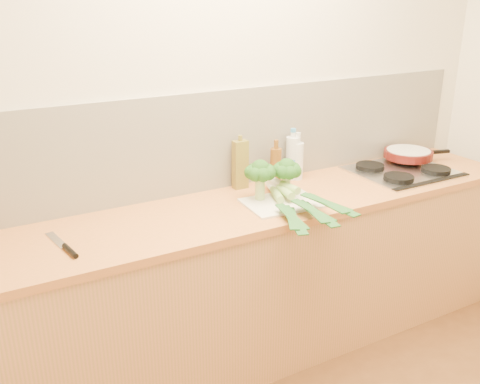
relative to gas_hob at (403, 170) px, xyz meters
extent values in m
plane|color=beige|center=(-1.02, 0.30, 0.39)|extent=(3.50, 0.00, 3.50)
cube|color=silver|center=(-1.02, 0.29, 0.26)|extent=(3.20, 0.02, 0.54)
cube|color=tan|center=(-1.02, 0.00, -0.48)|extent=(3.20, 0.60, 0.86)
cube|color=#CC703C|center=(-1.02, 0.00, -0.03)|extent=(3.20, 0.62, 0.04)
cube|color=silver|center=(0.00, 0.00, -0.01)|extent=(0.58, 0.50, 0.01)
cube|color=black|center=(0.00, -0.23, 0.00)|extent=(0.58, 0.04, 0.01)
cylinder|color=black|center=(-0.15, -0.12, 0.01)|extent=(0.17, 0.17, 0.03)
cylinder|color=black|center=(0.15, -0.12, 0.01)|extent=(0.17, 0.17, 0.03)
cylinder|color=black|center=(-0.15, 0.12, 0.01)|extent=(0.17, 0.17, 0.03)
cylinder|color=black|center=(0.15, 0.12, 0.01)|extent=(0.17, 0.17, 0.03)
cube|color=white|center=(-0.92, -0.07, -0.01)|extent=(0.40, 0.30, 0.01)
cylinder|color=#9EBE6F|center=(-1.00, 0.02, 0.05)|extent=(0.05, 0.05, 0.10)
sphere|color=#113C10|center=(-1.00, 0.02, 0.16)|extent=(0.10, 0.10, 0.10)
sphere|color=#113C10|center=(-0.95, 0.02, 0.14)|extent=(0.07, 0.07, 0.07)
sphere|color=#113C10|center=(-0.97, 0.05, 0.14)|extent=(0.07, 0.07, 0.07)
sphere|color=#113C10|center=(-1.01, 0.06, 0.14)|extent=(0.07, 0.07, 0.07)
sphere|color=#113C10|center=(-1.04, 0.03, 0.14)|extent=(0.07, 0.07, 0.07)
sphere|color=#113C10|center=(-1.04, 0.00, 0.14)|extent=(0.07, 0.07, 0.07)
sphere|color=#113C10|center=(-1.01, -0.03, 0.14)|extent=(0.07, 0.07, 0.07)
sphere|color=#113C10|center=(-0.97, -0.02, 0.14)|extent=(0.07, 0.07, 0.07)
cylinder|color=#9EBE6F|center=(-0.84, 0.01, 0.04)|extent=(0.04, 0.04, 0.09)
sphere|color=#113C10|center=(-0.84, 0.01, 0.15)|extent=(0.10, 0.10, 0.10)
sphere|color=#113C10|center=(-0.79, 0.01, 0.13)|extent=(0.07, 0.07, 0.07)
sphere|color=#113C10|center=(-0.81, 0.05, 0.13)|extent=(0.07, 0.07, 0.07)
sphere|color=#113C10|center=(-0.85, 0.05, 0.13)|extent=(0.07, 0.07, 0.07)
sphere|color=#113C10|center=(-0.88, 0.03, 0.13)|extent=(0.07, 0.07, 0.07)
sphere|color=#113C10|center=(-0.88, -0.01, 0.13)|extent=(0.07, 0.07, 0.07)
sphere|color=#113C10|center=(-0.85, -0.03, 0.13)|extent=(0.07, 0.07, 0.07)
sphere|color=#113C10|center=(-0.81, -0.02, 0.13)|extent=(0.07, 0.07, 0.07)
cylinder|color=white|center=(-0.87, 0.11, 0.02)|extent=(0.08, 0.13, 0.04)
cylinder|color=#8CB65B|center=(-0.92, -0.02, 0.02)|extent=(0.09, 0.16, 0.04)
cube|color=#1A4117|center=(-1.02, -0.32, 0.02)|extent=(0.19, 0.28, 0.02)
cube|color=#1A4117|center=(-1.02, -0.33, 0.02)|extent=(0.16, 0.34, 0.01)
cube|color=#1A4117|center=(-1.01, -0.31, 0.02)|extent=(0.08, 0.28, 0.02)
cylinder|color=white|center=(-0.87, 0.07, 0.04)|extent=(0.05, 0.12, 0.04)
cylinder|color=#8CB65B|center=(-0.88, -0.05, 0.04)|extent=(0.06, 0.14, 0.04)
cube|color=#1A4117|center=(-0.91, -0.34, 0.04)|extent=(0.13, 0.30, 0.02)
cube|color=#1A4117|center=(-0.91, -0.36, 0.04)|extent=(0.08, 0.34, 0.01)
cube|color=#1A4117|center=(-0.91, -0.33, 0.04)|extent=(0.07, 0.28, 0.02)
cylinder|color=white|center=(-0.87, 0.06, 0.06)|extent=(0.05, 0.11, 0.04)
cylinder|color=#8CB65B|center=(-0.85, -0.05, 0.06)|extent=(0.06, 0.13, 0.04)
cube|color=#1A4117|center=(-0.82, -0.32, 0.06)|extent=(0.06, 0.30, 0.02)
cube|color=#1A4117|center=(-0.82, -0.34, 0.06)|extent=(0.09, 0.34, 0.01)
cube|color=#1A4117|center=(-0.82, -0.31, 0.06)|extent=(0.13, 0.28, 0.02)
cube|color=silver|center=(-2.02, 0.05, -0.01)|extent=(0.07, 0.19, 0.00)
cylinder|color=black|center=(-1.99, -0.11, 0.00)|extent=(0.04, 0.13, 0.02)
cylinder|color=#50110D|center=(0.15, 0.12, 0.05)|extent=(0.30, 0.30, 0.05)
cylinder|color=beige|center=(0.15, 0.12, 0.07)|extent=(0.27, 0.27, 0.00)
cube|color=black|center=(0.36, 0.06, 0.05)|extent=(0.15, 0.06, 0.02)
cube|color=olive|center=(-0.99, 0.24, 0.12)|extent=(0.08, 0.05, 0.27)
cylinder|color=olive|center=(-0.99, 0.24, 0.27)|extent=(0.02, 0.02, 0.03)
cylinder|color=silver|center=(-0.63, 0.22, 0.09)|extent=(0.07, 0.07, 0.22)
cylinder|color=silver|center=(-0.63, 0.22, 0.23)|extent=(0.03, 0.03, 0.06)
cylinder|color=brown|center=(-0.78, 0.21, 0.09)|extent=(0.06, 0.06, 0.20)
cylinder|color=brown|center=(-0.78, 0.21, 0.21)|extent=(0.03, 0.03, 0.05)
cylinder|color=silver|center=(-0.65, 0.23, 0.11)|extent=(0.08, 0.08, 0.25)
cylinder|color=silver|center=(-0.65, 0.23, 0.25)|extent=(0.03, 0.03, 0.03)
cylinder|color=#3588C9|center=(-0.65, 0.23, 0.07)|extent=(0.08, 0.08, 0.07)
camera|label=1|loc=(-2.33, -2.20, 1.02)|focal=40.00mm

